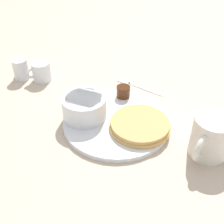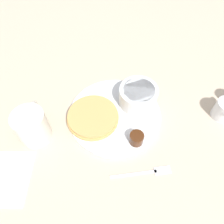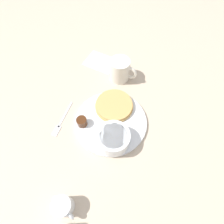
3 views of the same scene
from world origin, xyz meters
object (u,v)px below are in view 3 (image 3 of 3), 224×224
object	(u,v)px
coffee_mug	(120,70)
creamer_pitcher_near	(63,206)
plate	(111,122)
bowl	(113,138)
fork	(61,122)

from	to	relation	value
coffee_mug	creamer_pitcher_near	bearing A→B (deg)	-81.63
plate	coffee_mug	xyz separation A→B (m)	(-0.06, 0.21, 0.04)
plate	bowl	bearing A→B (deg)	-56.23
plate	fork	bearing A→B (deg)	-152.72
bowl	coffee_mug	bearing A→B (deg)	111.63
plate	creamer_pitcher_near	xyz separation A→B (m)	(0.01, -0.30, 0.02)
bowl	coffee_mug	distance (m)	0.29
fork	plate	bearing A→B (deg)	27.28
coffee_mug	creamer_pitcher_near	world-z (taller)	coffee_mug
creamer_pitcher_near	fork	distance (m)	0.28
creamer_pitcher_near	bowl	bearing A→B (deg)	81.95
plate	bowl	world-z (taller)	bowl
bowl	coffee_mug	size ratio (longest dim) A/B	0.94
creamer_pitcher_near	fork	size ratio (longest dim) A/B	0.52
plate	coffee_mug	bearing A→B (deg)	107.26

